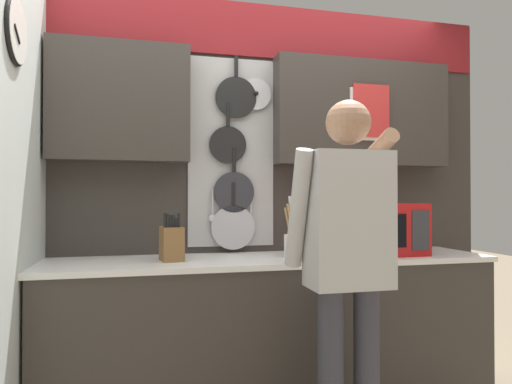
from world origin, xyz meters
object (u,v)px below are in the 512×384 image
object	(u,v)px
knife_block	(172,243)
person	(347,248)
utensil_crock	(293,242)
microwave	(377,229)

from	to	relation	value
knife_block	person	bearing A→B (deg)	-33.73
utensil_crock	knife_block	bearing A→B (deg)	-179.81
microwave	utensil_crock	distance (m)	0.54
utensil_crock	person	xyz separation A→B (m)	(0.09, -0.52, 0.02)
microwave	utensil_crock	xyz separation A→B (m)	(-0.53, 0.00, -0.07)
knife_block	utensil_crock	bearing A→B (deg)	0.19
knife_block	utensil_crock	distance (m)	0.69
person	microwave	bearing A→B (deg)	49.78
knife_block	person	world-z (taller)	person
microwave	utensil_crock	bearing A→B (deg)	179.71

